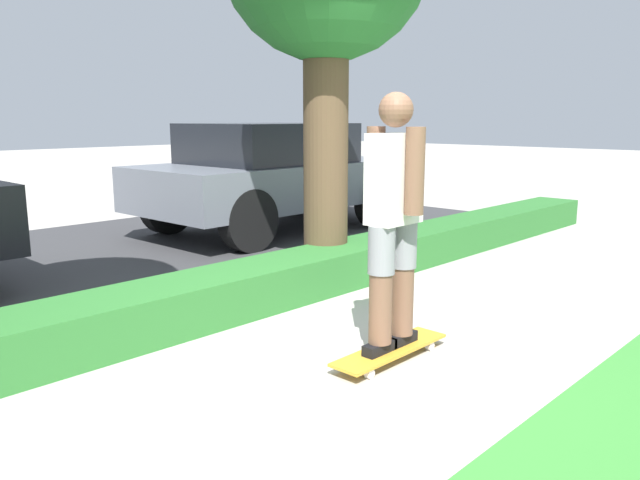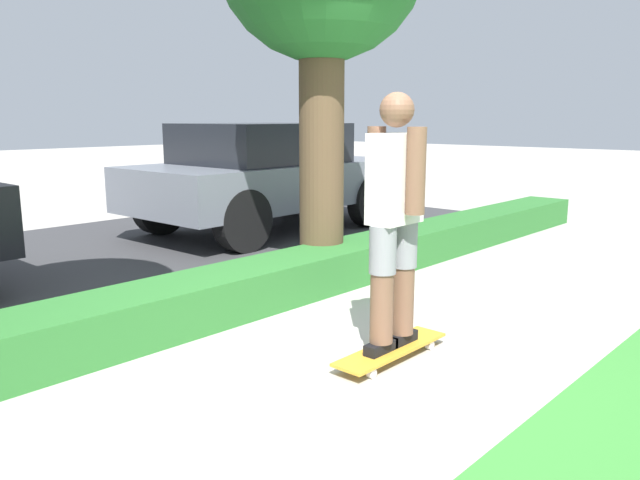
{
  "view_description": "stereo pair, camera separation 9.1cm",
  "coord_description": "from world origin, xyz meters",
  "views": [
    {
      "loc": [
        -2.99,
        -2.31,
        1.58
      ],
      "look_at": [
        0.06,
        0.6,
        0.75
      ],
      "focal_mm": 35.0,
      "sensor_mm": 36.0,
      "label": 1
    },
    {
      "loc": [
        -3.05,
        -2.25,
        1.58
      ],
      "look_at": [
        0.06,
        0.6,
        0.75
      ],
      "focal_mm": 35.0,
      "sensor_mm": 36.0,
      "label": 2
    }
  ],
  "objects": [
    {
      "name": "skateboard",
      "position": [
        0.15,
        0.04,
        0.07
      ],
      "size": [
        0.97,
        0.24,
        0.08
      ],
      "color": "gold",
      "rests_on": "ground_plane"
    },
    {
      "name": "parked_car_middle",
      "position": [
        2.89,
        4.21,
        0.8
      ],
      "size": [
        3.96,
        1.97,
        1.5
      ],
      "rotation": [
        0.0,
        0.0,
        0.02
      ],
      "color": "slate",
      "rests_on": "ground_plane"
    },
    {
      "name": "hedge_row",
      "position": [
        0.0,
        1.6,
        0.18
      ],
      "size": [
        12.85,
        0.6,
        0.36
      ],
      "color": "#2D702D",
      "rests_on": "ground_plane"
    },
    {
      "name": "street_asphalt",
      "position": [
        0.0,
        4.2,
        0.0
      ],
      "size": [
        12.85,
        5.0,
        0.01
      ],
      "color": "#38383A",
      "rests_on": "ground_plane"
    },
    {
      "name": "skater_person",
      "position": [
        0.15,
        0.04,
        0.96
      ],
      "size": [
        0.49,
        0.42,
        1.65
      ],
      "color": "black",
      "rests_on": "skateboard"
    },
    {
      "name": "ground_plane",
      "position": [
        0.0,
        0.0,
        0.0
      ],
      "size": [
        60.0,
        60.0,
        0.0
      ],
      "primitive_type": "plane",
      "color": "#ADA89E"
    }
  ]
}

